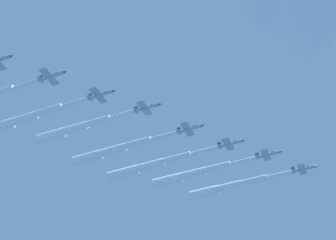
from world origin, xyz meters
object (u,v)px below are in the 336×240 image
(jet_lead, at_px, (229,186))
(jet_starboard_mid, at_px, (75,129))
(jet_port_inner, at_px, (192,174))
(jet_starboard_inner, at_px, (149,166))
(jet_port_outer, at_px, (24,119))
(jet_port_mid, at_px, (112,151))

(jet_lead, bearing_deg, jet_starboard_mid, 29.69)
(jet_port_inner, xyz_separation_m, jet_starboard_inner, (16.12, 7.00, -1.68))
(jet_starboard_inner, relative_size, jet_port_outer, 1.07)
(jet_lead, height_order, jet_starboard_mid, jet_starboard_mid)
(jet_starboard_inner, height_order, jet_port_outer, jet_port_outer)
(jet_port_mid, bearing_deg, jet_starboard_inner, -146.28)
(jet_lead, relative_size, jet_starboard_inner, 0.95)
(jet_port_inner, height_order, jet_starboard_inner, jet_port_inner)
(jet_starboard_mid, bearing_deg, jet_port_mid, -144.57)
(jet_lead, bearing_deg, jet_port_mid, 27.91)
(jet_starboard_inner, bearing_deg, jet_lead, -154.75)
(jet_port_mid, height_order, jet_port_outer, jet_port_outer)
(jet_port_inner, height_order, jet_port_mid, jet_port_inner)
(jet_port_mid, relative_size, jet_starboard_mid, 1.07)
(jet_starboard_mid, bearing_deg, jet_starboard_inner, -145.43)
(jet_starboard_inner, bearing_deg, jet_port_inner, -156.54)
(jet_port_inner, xyz_separation_m, jet_port_outer, (57.78, 31.58, -1.41))
(jet_starboard_mid, height_order, jet_port_outer, jet_starboard_mid)
(jet_port_inner, xyz_separation_m, jet_port_mid, (29.09, 15.65, -1.76))
(jet_starboard_inner, relative_size, jet_starboard_mid, 1.12)
(jet_lead, xyz_separation_m, jet_port_outer, (72.50, 39.13, -1.09))
(jet_port_inner, height_order, jet_port_outer, jet_port_inner)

